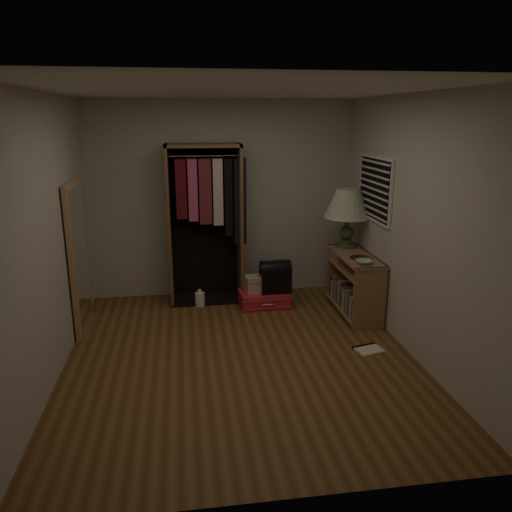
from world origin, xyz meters
The scene contains 13 objects.
ground centered at (0.00, 0.00, 0.00)m, with size 4.00×4.00×0.00m, color brown.
room_walls centered at (0.08, 0.04, 1.50)m, with size 3.52×4.02×2.60m.
console_bookshelf centered at (1.54, 1.04, 0.39)m, with size 0.42×1.12×0.75m.
open_wardrobe centered at (-0.21, 1.77, 1.22)m, with size 1.00×0.50×2.05m.
floor_mirror centered at (-1.70, 1.00, 0.85)m, with size 0.06×0.80×1.70m.
pink_suitcase centered at (0.47, 1.39, 0.10)m, with size 0.66×0.49×0.19m.
train_case centered at (0.39, 1.40, 0.30)m, with size 0.34×0.25×0.23m.
black_bag centered at (0.61, 1.38, 0.41)m, with size 0.39×0.26×0.42m.
table_lamp centered at (1.54, 1.40, 1.30)m, with size 0.74×0.74×0.75m.
brass_tray centered at (1.54, 0.82, 0.76)m, with size 0.35×0.35×0.02m.
ceramic_bowl centered at (1.49, 0.61, 0.77)m, with size 0.19×0.19×0.05m, color #9EBEA2.
white_jug centered at (-0.35, 1.51, 0.09)m, with size 0.13×0.13×0.22m.
floor_book centered at (1.35, -0.04, 0.01)m, with size 0.32×0.28×0.03m.
Camera 1 is at (-0.53, -4.60, 2.37)m, focal length 35.00 mm.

